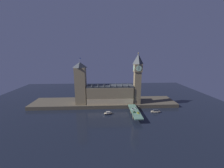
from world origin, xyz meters
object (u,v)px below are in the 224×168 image
pedestrian_near_rail (133,113)px  boat_upstream (108,113)px  street_lamp_near (134,113)px  boat_downstream (156,111)px  victoria_tower (81,83)px  clock_tower (137,77)px  car_southbound_trail (135,108)px  car_northbound_trail (134,112)px  street_lamp_mid (139,108)px  car_southbound_lead (138,113)px  pedestrian_far_rail (130,107)px  car_northbound_lead (133,109)px

pedestrian_near_rail → boat_upstream: size_ratio=0.14×
street_lamp_near → boat_downstream: size_ratio=0.46×
victoria_tower → boat_upstream: size_ratio=5.61×
clock_tower → car_southbound_trail: (-6.85, -23.89, -37.13)m
victoria_tower → street_lamp_near: victoria_tower is taller
car_northbound_trail → boat_downstream: (32.36, 13.29, -5.88)m
clock_tower → street_lamp_near: clock_tower is taller
street_lamp_near → street_lamp_mid: 17.68m
car_northbound_trail → pedestrian_near_rail: size_ratio=2.22×
car_southbound_lead → pedestrian_near_rail: pedestrian_near_rail is taller
victoria_tower → car_southbound_trail: victoria_tower is taller
car_southbound_trail → pedestrian_far_rail: pedestrian_far_rail is taller
car_northbound_trail → car_southbound_lead: (4.50, -2.35, -0.13)m
car_southbound_trail → pedestrian_far_rail: bearing=151.5°
pedestrian_far_rail → street_lamp_near: (-0.40, -25.74, 3.10)m
street_lamp_mid → boat_upstream: (-39.02, 5.44, -9.17)m
clock_tower → car_northbound_trail: (-11.34, -36.48, -37.07)m
boat_downstream → car_southbound_trail: bearing=-178.6°
car_northbound_lead → street_lamp_mid: street_lamp_mid is taller
pedestrian_far_rail → clock_tower: bearing=56.1°
victoria_tower → street_lamp_mid: victoria_tower is taller
car_northbound_lead → boat_upstream: size_ratio=0.35×
car_northbound_lead → car_southbound_trail: car_southbound_trail is taller
boat_downstream → car_northbound_lead: bearing=-173.5°
car_southbound_lead → boat_downstream: 32.47m
clock_tower → car_northbound_lead: (-11.34, -26.89, -37.19)m
car_northbound_trail → street_lamp_mid: street_lamp_mid is taller
victoria_tower → clock_tower: bearing=-1.9°
boat_upstream → victoria_tower: bearing=143.8°
car_southbound_lead → boat_upstream: (-36.37, 13.02, -5.92)m
victoria_tower → car_southbound_lead: size_ratio=14.26×
car_northbound_trail → car_southbound_lead: bearing=-27.6°
car_southbound_trail → boat_downstream: 28.48m
pedestrian_far_rail → boat_downstream: pedestrian_far_rail is taller
victoria_tower → boat_upstream: (38.95, -28.55, -34.69)m
car_northbound_trail → boat_downstream: bearing=22.3°
pedestrian_far_rail → street_lamp_near: bearing=-90.9°
boat_upstream → street_lamp_mid: bearing=-7.9°
car_northbound_trail → car_southbound_trail: 13.38m
pedestrian_far_rail → boat_upstream: size_ratio=0.13×
street_lamp_mid → street_lamp_near: bearing=-123.6°
car_southbound_trail → boat_downstream: car_southbound_trail is taller
car_northbound_lead → car_southbound_lead: 12.76m
street_lamp_near → pedestrian_near_rail: bearing=86.7°
clock_tower → boat_upstream: clock_tower is taller
car_northbound_lead → boat_downstream: car_northbound_lead is taller
victoria_tower → pedestrian_near_rail: size_ratio=39.20×
car_northbound_lead → pedestrian_near_rail: bearing=-100.6°
clock_tower → pedestrian_near_rail: bearing=-109.2°
car_southbound_lead → street_lamp_near: 10.63m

